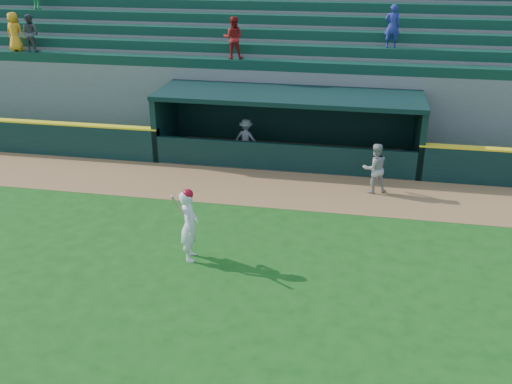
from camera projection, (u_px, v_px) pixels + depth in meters
ground at (244, 266)px, 14.06m from camera, size 120.00×120.00×0.00m
warning_track at (275, 188)px, 18.46m from camera, size 40.00×3.00×0.01m
dugout_player_front at (375, 168)px, 17.89m from camera, size 0.96×0.86×1.62m
dugout_player_inside at (246, 138)px, 20.95m from camera, size 1.02×0.73×1.43m
dugout at (289, 121)px, 20.71m from camera, size 9.40×2.80×2.46m
stands at (303, 67)px, 24.40m from camera, size 34.50×6.26×7.56m
batter_at_plate at (189, 224)px, 14.02m from camera, size 0.58×0.84×1.91m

